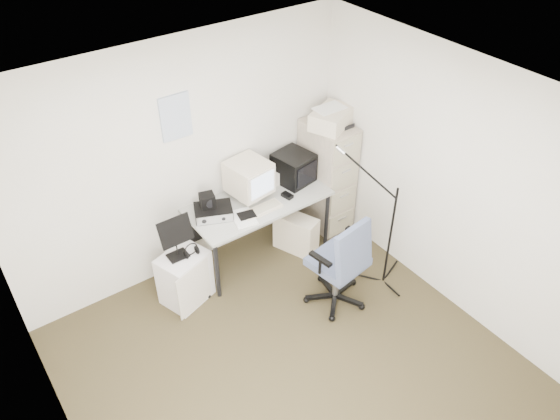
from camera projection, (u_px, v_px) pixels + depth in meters
floor at (292, 368)px, 4.89m from camera, size 3.60×3.60×0.01m
ceiling at (298, 118)px, 3.36m from camera, size 3.60×3.60×0.01m
wall_back at (183, 162)px, 5.28m from camera, size 3.60×0.02×2.50m
wall_left at (56, 386)px, 3.29m from camera, size 0.02×3.60×2.50m
wall_right at (452, 187)px, 4.96m from camera, size 0.02×3.60×2.50m
wall_calendar at (176, 117)px, 4.96m from camera, size 0.30×0.02×0.44m
filing_cabinet at (326, 176)px, 6.17m from camera, size 0.40×0.60×1.30m
printer at (332, 118)px, 5.70m from camera, size 0.57×0.49×0.19m
desk at (259, 228)px, 5.89m from camera, size 1.50×0.70×0.73m
crt_monitor at (249, 180)px, 5.59m from camera, size 0.43×0.45×0.42m
crt_tv at (293, 168)px, 5.86m from camera, size 0.42×0.44×0.33m
desk_speaker at (275, 179)px, 5.85m from camera, size 0.09×0.09×0.15m
keyboard at (262, 210)px, 5.52m from camera, size 0.44×0.17×0.02m
mouse at (287, 196)px, 5.70m from camera, size 0.09×0.13×0.04m
radio_receiver at (213, 212)px, 5.43m from camera, size 0.45×0.39×0.11m
radio_speaker at (207, 200)px, 5.37m from camera, size 0.17×0.16×0.14m
papers at (243, 218)px, 5.42m from camera, size 0.27×0.33×0.02m
pc_tower at (296, 233)px, 6.03m from camera, size 0.37×0.52×0.45m
office_chair at (338, 260)px, 5.22m from camera, size 0.71×0.71×1.08m
side_cart at (185, 278)px, 5.40m from camera, size 0.54×0.49×0.56m
music_stand at (175, 238)px, 5.09m from camera, size 0.36×0.27×0.47m
headphones at (191, 251)px, 5.22m from camera, size 0.18×0.18×0.03m
mic_stand at (392, 223)px, 5.30m from camera, size 0.03×0.03×1.55m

